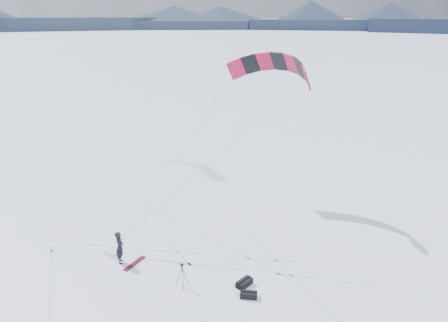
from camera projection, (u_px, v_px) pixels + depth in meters
ground at (164, 289)px, 19.76m from camera, size 1800.00×1800.00×0.00m
horizon_hills at (158, 189)px, 18.19m from camera, size 704.00×704.42×10.93m
snow_tracks at (162, 299)px, 19.04m from camera, size 17.62×14.39×0.01m
snowkiter at (121, 262)px, 21.85m from camera, size 0.61×0.72×1.69m
snowboard at (135, 263)px, 21.71m from camera, size 1.44×0.96×0.04m
tripod at (182, 272)px, 19.69m from camera, size 0.57×0.59×1.17m
gear_bag_a at (244, 283)px, 19.91m from camera, size 0.90×0.60×0.37m
gear_bag_b at (249, 295)px, 19.09m from camera, size 0.80×0.76×0.34m
power_kite at (274, 67)px, 27.34m from camera, size 13.01×6.19×8.32m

